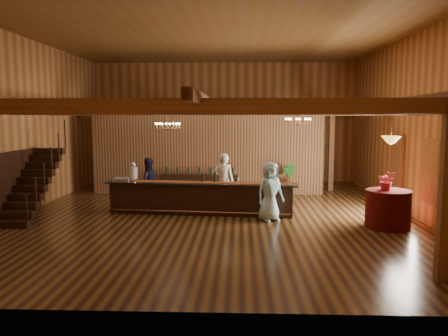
{
  "coord_description": "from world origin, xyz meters",
  "views": [
    {
      "loc": [
        0.79,
        -13.42,
        3.0
      ],
      "look_at": [
        0.25,
        0.78,
        1.34
      ],
      "focal_mm": 35.0,
      "sensor_mm": 36.0,
      "label": 1
    }
  ],
  "objects_px": {
    "tasting_bar": "(201,198)",
    "chandelier_right": "(298,121)",
    "raffle_drum": "(282,178)",
    "bartender": "(224,181)",
    "backbar_shelf": "(200,185)",
    "chandelier_left": "(168,125)",
    "round_table": "(388,209)",
    "floor_plant": "(286,180)",
    "guest": "(270,191)",
    "pendant_lamp": "(391,140)",
    "staff_second": "(148,183)",
    "beverage_dispenser": "(133,172)"
  },
  "relations": [
    {
      "from": "raffle_drum",
      "to": "backbar_shelf",
      "type": "relative_size",
      "value": 0.12
    },
    {
      "from": "round_table",
      "to": "guest",
      "type": "xyz_separation_m",
      "value": [
        -3.16,
        0.67,
        0.35
      ]
    },
    {
      "from": "guest",
      "to": "tasting_bar",
      "type": "bearing_deg",
      "value": 128.61
    },
    {
      "from": "raffle_drum",
      "to": "bartender",
      "type": "xyz_separation_m",
      "value": [
        -1.81,
        1.08,
        -0.25
      ]
    },
    {
      "from": "tasting_bar",
      "to": "pendant_lamp",
      "type": "height_order",
      "value": "pendant_lamp"
    },
    {
      "from": "chandelier_right",
      "to": "bartender",
      "type": "relative_size",
      "value": 0.43
    },
    {
      "from": "round_table",
      "to": "chandelier_left",
      "type": "xyz_separation_m",
      "value": [
        -6.37,
        2.23,
        2.22
      ]
    },
    {
      "from": "pendant_lamp",
      "to": "floor_plant",
      "type": "relative_size",
      "value": 0.7
    },
    {
      "from": "beverage_dispenser",
      "to": "bartender",
      "type": "distance_m",
      "value": 2.92
    },
    {
      "from": "guest",
      "to": "floor_plant",
      "type": "height_order",
      "value": "guest"
    },
    {
      "from": "round_table",
      "to": "pendant_lamp",
      "type": "relative_size",
      "value": 1.33
    },
    {
      "from": "chandelier_left",
      "to": "floor_plant",
      "type": "xyz_separation_m",
      "value": [
        4.08,
        2.37,
        -2.09
      ]
    },
    {
      "from": "tasting_bar",
      "to": "chandelier_right",
      "type": "xyz_separation_m",
      "value": [
        3.09,
        0.93,
        2.38
      ]
    },
    {
      "from": "beverage_dispenser",
      "to": "chandelier_left",
      "type": "xyz_separation_m",
      "value": [
        1.05,
        0.46,
        1.46
      ]
    },
    {
      "from": "tasting_bar",
      "to": "guest",
      "type": "relative_size",
      "value": 3.46
    },
    {
      "from": "chandelier_left",
      "to": "bartender",
      "type": "bearing_deg",
      "value": 3.14
    },
    {
      "from": "staff_second",
      "to": "raffle_drum",
      "type": "bearing_deg",
      "value": 138.3
    },
    {
      "from": "round_table",
      "to": "chandelier_right",
      "type": "height_order",
      "value": "chandelier_right"
    },
    {
      "from": "raffle_drum",
      "to": "guest",
      "type": "xyz_separation_m",
      "value": [
        -0.39,
        -0.58,
        -0.3
      ]
    },
    {
      "from": "backbar_shelf",
      "to": "guest",
      "type": "relative_size",
      "value": 1.69
    },
    {
      "from": "tasting_bar",
      "to": "bartender",
      "type": "distance_m",
      "value": 1.14
    },
    {
      "from": "tasting_bar",
      "to": "raffle_drum",
      "type": "relative_size",
      "value": 17.6
    },
    {
      "from": "raffle_drum",
      "to": "round_table",
      "type": "relative_size",
      "value": 0.28
    },
    {
      "from": "staff_second",
      "to": "bartender",
      "type": "bearing_deg",
      "value": 151.67
    },
    {
      "from": "raffle_drum",
      "to": "tasting_bar",
      "type": "bearing_deg",
      "value": 173.69
    },
    {
      "from": "chandelier_left",
      "to": "beverage_dispenser",
      "type": "bearing_deg",
      "value": -156.27
    },
    {
      "from": "raffle_drum",
      "to": "bartender",
      "type": "relative_size",
      "value": 0.18
    },
    {
      "from": "pendant_lamp",
      "to": "round_table",
      "type": "bearing_deg",
      "value": -90.0
    },
    {
      "from": "tasting_bar",
      "to": "beverage_dispenser",
      "type": "relative_size",
      "value": 9.97
    },
    {
      "from": "chandelier_right",
      "to": "bartender",
      "type": "xyz_separation_m",
      "value": [
        -2.41,
        -0.12,
        -1.97
      ]
    },
    {
      "from": "chandelier_left",
      "to": "staff_second",
      "type": "distance_m",
      "value": 2.04
    },
    {
      "from": "chandelier_right",
      "to": "floor_plant",
      "type": "height_order",
      "value": "chandelier_right"
    },
    {
      "from": "backbar_shelf",
      "to": "staff_second",
      "type": "xyz_separation_m",
      "value": [
        -1.51,
        -2.23,
        0.42
      ]
    },
    {
      "from": "round_table",
      "to": "pendant_lamp",
      "type": "height_order",
      "value": "pendant_lamp"
    },
    {
      "from": "round_table",
      "to": "guest",
      "type": "height_order",
      "value": "guest"
    },
    {
      "from": "bartender",
      "to": "floor_plant",
      "type": "xyz_separation_m",
      "value": [
        2.28,
        2.27,
        -0.28
      ]
    },
    {
      "from": "tasting_bar",
      "to": "floor_plant",
      "type": "relative_size",
      "value": 4.66
    },
    {
      "from": "backbar_shelf",
      "to": "chandelier_left",
      "type": "height_order",
      "value": "chandelier_left"
    },
    {
      "from": "raffle_drum",
      "to": "round_table",
      "type": "distance_m",
      "value": 3.1
    },
    {
      "from": "chandelier_left",
      "to": "chandelier_right",
      "type": "distance_m",
      "value": 4.22
    },
    {
      "from": "backbar_shelf",
      "to": "guest",
      "type": "xyz_separation_m",
      "value": [
        2.42,
        -3.96,
        0.45
      ]
    },
    {
      "from": "pendant_lamp",
      "to": "beverage_dispenser",
      "type": "bearing_deg",
      "value": 166.58
    },
    {
      "from": "bartender",
      "to": "floor_plant",
      "type": "bearing_deg",
      "value": -130.51
    },
    {
      "from": "raffle_drum",
      "to": "chandelier_left",
      "type": "bearing_deg",
      "value": 164.75
    },
    {
      "from": "pendant_lamp",
      "to": "bartender",
      "type": "relative_size",
      "value": 0.49
    },
    {
      "from": "backbar_shelf",
      "to": "bartender",
      "type": "height_order",
      "value": "bartender"
    },
    {
      "from": "chandelier_left",
      "to": "bartender",
      "type": "relative_size",
      "value": 0.43
    },
    {
      "from": "raffle_drum",
      "to": "floor_plant",
      "type": "distance_m",
      "value": 3.43
    },
    {
      "from": "chandelier_left",
      "to": "pendant_lamp",
      "type": "relative_size",
      "value": 0.89
    },
    {
      "from": "raffle_drum",
      "to": "backbar_shelf",
      "type": "xyz_separation_m",
      "value": [
        -2.81,
        3.38,
        -0.75
      ]
    }
  ]
}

